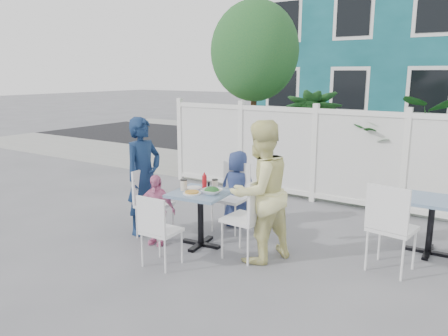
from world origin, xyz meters
The scene contains 29 objects.
ground centered at (0.00, 0.00, 0.00)m, with size 80.00×80.00×0.00m, color slate.
near_sidewalk centered at (0.00, 3.80, 0.01)m, with size 24.00×2.60×0.01m, color gray.
street centered at (0.00, 7.50, 0.00)m, with size 24.00×5.00×0.01m, color black.
far_sidewalk centered at (0.00, 10.60, 0.01)m, with size 24.00×1.60×0.01m, color gray.
building centered at (-0.50, 14.00, 3.00)m, with size 11.00×6.00×6.00m.
fence_back centered at (0.10, 2.40, 0.78)m, with size 5.86×0.08×1.60m.
tree centered at (-1.60, 3.30, 2.59)m, with size 1.80×1.62×3.59m.
utility_cabinet centered at (-2.21, 4.00, 0.69)m, with size 0.74×0.53×1.37m, color gold.
potted_shrub_a centered at (-0.21, 3.10, 0.95)m, with size 1.06×1.06×1.89m, color #184F27.
potted_shrub_b centered at (1.36, 3.00, 0.92)m, with size 1.66×1.44×1.85m, color #184F27.
main_table centered at (-0.34, -0.26, 0.55)m, with size 0.75×0.75×0.71m.
spare_table centered at (2.15, 1.07, 0.54)m, with size 0.67×0.67×0.69m.
chair_left centered at (-1.12, -0.34, 0.53)m, with size 0.44×0.45×0.91m.
chair_right centered at (0.39, -0.27, 0.57)m, with size 0.45×0.47×0.99m.
chair_back centered at (-0.33, 0.50, 0.55)m, with size 0.44×0.43×0.94m.
chair_near centered at (-0.36, -1.05, 0.49)m, with size 0.40×0.39×0.85m.
chair_spare centered at (1.85, 0.24, 0.59)m, with size 0.51×0.50×1.01m.
man centered at (-1.26, -0.30, 0.80)m, with size 0.59×0.38×1.61m, color #13274B.
woman centered at (0.49, -0.22, 0.83)m, with size 0.81×0.63×1.66m, color #F0E852.
boy centered at (-0.33, 0.63, 0.55)m, with size 0.54×0.35×1.10m, color navy.
toddler centered at (-0.84, -0.52, 0.46)m, with size 0.54×0.22×0.92m, color pink.
plate_main centered at (-0.37, -0.39, 0.72)m, with size 0.23×0.23×0.01m, color white.
plate_side centered at (-0.51, -0.18, 0.72)m, with size 0.21×0.21×0.01m, color white.
salad_bowl centered at (-0.16, -0.26, 0.74)m, with size 0.25×0.25×0.06m, color white.
coffee_cup_a centered at (-0.55, -0.31, 0.78)m, with size 0.09×0.09×0.13m, color beige.
coffee_cup_b centered at (-0.27, -0.03, 0.77)m, with size 0.07×0.07×0.11m, color beige.
ketchup_bottle centered at (-0.33, -0.17, 0.81)m, with size 0.06×0.06×0.19m, color #AB121A.
salt_shaker centered at (-0.43, -0.02, 0.75)m, with size 0.03×0.03×0.07m, color white.
pepper_shaker centered at (-0.39, 0.01, 0.75)m, with size 0.03×0.03×0.06m, color black.
Camera 1 is at (2.82, -4.51, 2.17)m, focal length 35.00 mm.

